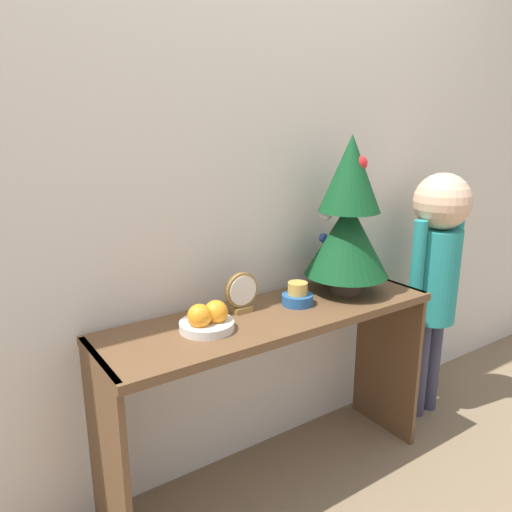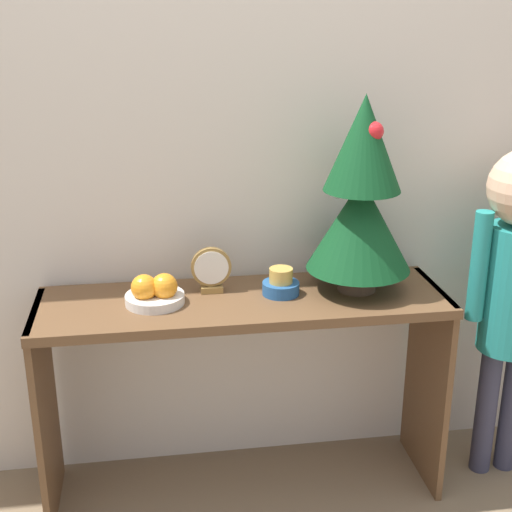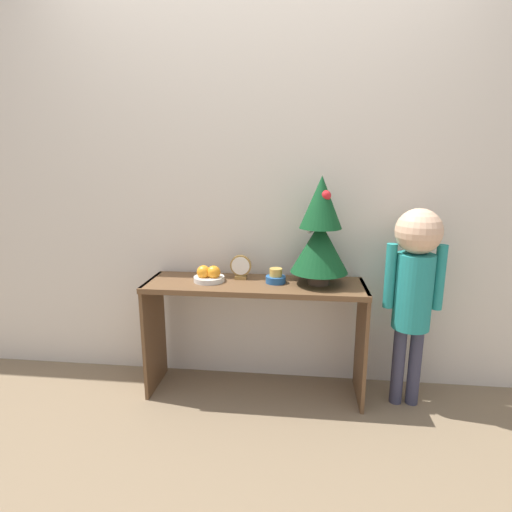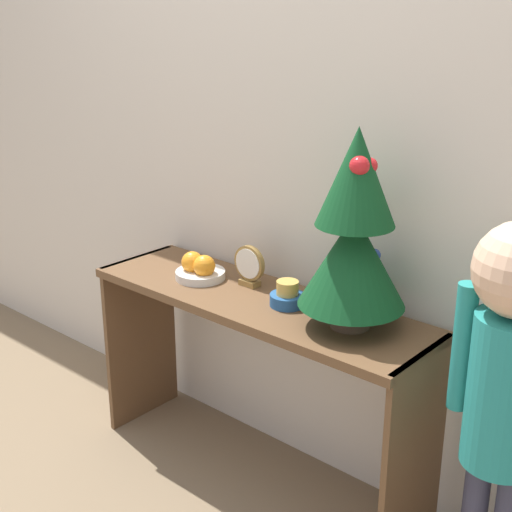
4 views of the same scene
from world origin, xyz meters
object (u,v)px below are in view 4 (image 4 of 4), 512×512
object	(u,v)px
fruit_bowl	(199,269)
child_figure	(510,365)
mini_tree	(354,233)
singing_bowl	(287,296)
desk_clock	(249,266)

from	to	relation	value
fruit_bowl	child_figure	distance (m)	1.13
mini_tree	child_figure	xyz separation A→B (m)	(0.51, -0.04, -0.23)
singing_bowl	child_figure	size ratio (longest dim) A/B	0.10
child_figure	mini_tree	bearing A→B (deg)	175.26
mini_tree	singing_bowl	bearing A→B (deg)	-179.58
mini_tree	child_figure	size ratio (longest dim) A/B	0.54
fruit_bowl	desk_clock	xyz separation A→B (m)	(0.17, 0.07, 0.03)
mini_tree	desk_clock	size ratio (longest dim) A/B	4.18
singing_bowl	mini_tree	bearing A→B (deg)	0.42
singing_bowl	desk_clock	distance (m)	0.22
mini_tree	desk_clock	world-z (taller)	mini_tree
mini_tree	singing_bowl	xyz separation A→B (m)	(-0.24, -0.00, -0.26)
singing_bowl	child_figure	world-z (taller)	child_figure
fruit_bowl	child_figure	size ratio (longest dim) A/B	0.16
fruit_bowl	singing_bowl	xyz separation A→B (m)	(0.38, 0.02, -0.00)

